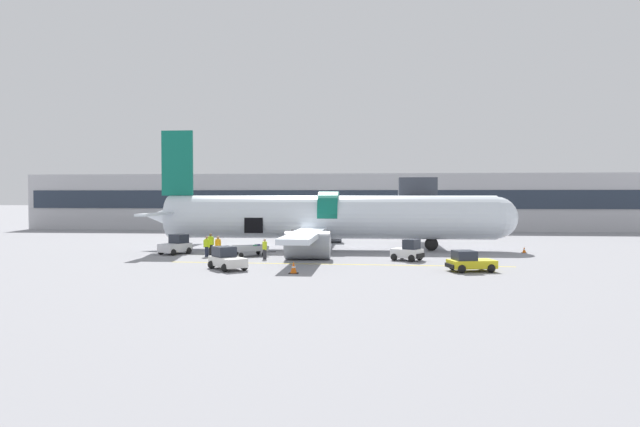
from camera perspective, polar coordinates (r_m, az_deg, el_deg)
ground_plane at (r=50.22m, az=-2.14°, el=-3.99°), size 500.00×500.00×0.00m
apron_marking_line at (r=42.06m, az=1.76°, el=-5.10°), size 25.42×0.94×0.01m
terminal_strip at (r=88.09m, az=1.08°, el=1.18°), size 90.97×12.33×8.27m
jet_bridge_stub at (r=59.93m, az=9.43°, el=1.80°), size 3.62×11.69×6.81m
airplane at (r=53.15m, az=0.44°, el=-0.47°), size 34.74×31.52×11.26m
baggage_tug_lead at (r=44.86m, az=8.81°, el=-3.80°), size 2.69×2.49×1.68m
baggage_tug_mid at (r=39.34m, az=14.72°, el=-4.73°), size 3.37×2.55×1.40m
baggage_tug_rear at (r=50.87m, az=-14.20°, el=-3.15°), size 2.64×3.12×1.70m
baggage_tug_spare at (r=39.64m, az=-9.31°, el=-4.57°), size 3.19×3.42×1.54m
baggage_cart_loading at (r=48.14m, az=-6.87°, el=-3.70°), size 3.66×2.79×0.97m
ground_crew_loader_a at (r=48.10m, az=-11.26°, el=-3.20°), size 0.60×0.45×1.71m
ground_crew_loader_b at (r=45.62m, az=-5.55°, el=-3.50°), size 0.51×0.52×1.62m
ground_crew_driver at (r=49.22m, az=-10.87°, el=-3.00°), size 0.59×0.59×1.85m
ground_crew_supervisor at (r=46.27m, az=-10.16°, el=-3.30°), size 0.57×0.62×1.84m
ground_crew_helper at (r=48.36m, az=-2.16°, el=-3.16°), size 0.42×0.58×1.68m
suitcase_on_tarmac_upright at (r=47.60m, az=-10.12°, el=-4.02°), size 0.50×0.31×0.62m
suitcase_on_tarmac_spare at (r=49.64m, az=-9.41°, el=-3.71°), size 0.38×0.27×0.74m
safety_cone_nose at (r=53.50m, az=19.74°, el=-3.46°), size 0.46×0.46×0.55m
safety_cone_engine_left at (r=37.12m, az=-2.66°, el=-5.45°), size 0.62×0.62×0.77m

